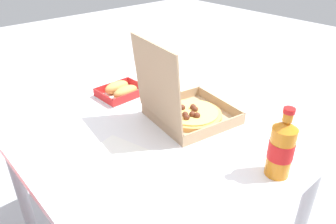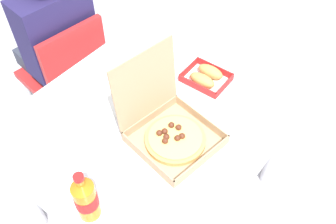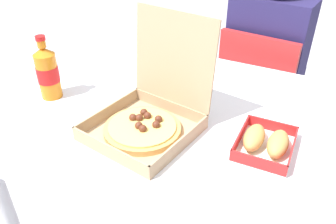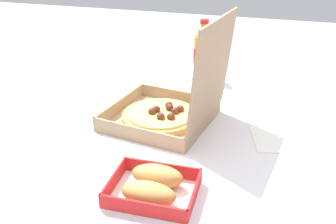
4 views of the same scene
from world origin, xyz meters
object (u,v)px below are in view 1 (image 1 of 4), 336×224
object	(u,v)px
bread_side_box	(121,90)
paper_menu	(121,156)
pizza_box_open	(186,109)
cola_bottle	(281,148)

from	to	relation	value
bread_side_box	paper_menu	size ratio (longest dim) A/B	0.92
pizza_box_open	paper_menu	world-z (taller)	pizza_box_open
bread_side_box	paper_menu	world-z (taller)	bread_side_box
pizza_box_open	paper_menu	xyz separation A→B (m)	(-0.02, 0.31, -0.05)
pizza_box_open	bread_side_box	xyz separation A→B (m)	(0.34, 0.06, -0.02)
pizza_box_open	paper_menu	distance (m)	0.32
pizza_box_open	cola_bottle	bearing A→B (deg)	178.02
bread_side_box	cola_bottle	world-z (taller)	cola_bottle
bread_side_box	paper_menu	distance (m)	0.44
pizza_box_open	bread_side_box	distance (m)	0.35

